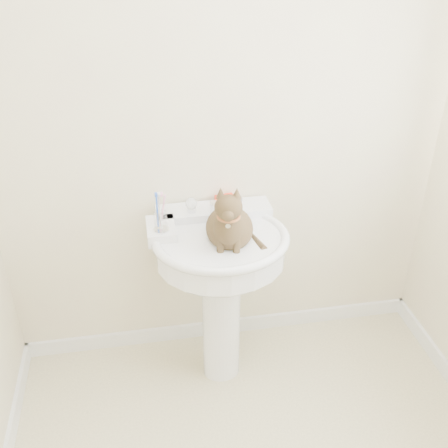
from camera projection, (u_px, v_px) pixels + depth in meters
wall_back at (223, 128)px, 2.42m from camera, size 2.20×0.00×2.50m
baseboard_back at (224, 327)px, 3.03m from camera, size 2.20×0.02×0.09m
pedestal_sink at (220, 264)px, 2.45m from camera, size 0.64×0.63×0.88m
faucet at (215, 204)px, 2.46m from camera, size 0.28×0.12×0.14m
soap_bar at (225, 199)px, 2.56m from camera, size 0.10×0.07×0.03m
toothbrush_cup at (161, 221)px, 2.31m from camera, size 0.07×0.07×0.19m
cat at (230, 226)px, 2.29m from camera, size 0.23×0.29×0.42m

